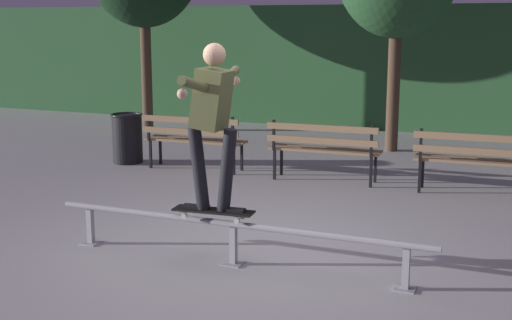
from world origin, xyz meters
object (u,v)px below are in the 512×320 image
object	(u,v)px
grind_rail	(233,231)
park_bench_leftmost	(193,136)
park_bench_left_center	(323,145)
park_bench_right_center	(477,156)
skateboard	(213,211)
skateboarder	(212,113)
trash_can	(127,137)

from	to	relation	value
grind_rail	park_bench_leftmost	world-z (taller)	park_bench_leftmost
grind_rail	park_bench_leftmost	size ratio (longest dim) A/B	2.36
park_bench_left_center	park_bench_right_center	bearing A→B (deg)	0.00
skateboard	skateboarder	bearing A→B (deg)	4.84
skateboard	park_bench_right_center	xyz separation A→B (m)	(2.05, 3.59, 0.04)
park_bench_leftmost	trash_can	xyz separation A→B (m)	(-1.27, 0.12, -0.12)
grind_rail	park_bench_left_center	world-z (taller)	park_bench_left_center
park_bench_leftmost	park_bench_left_center	bearing A→B (deg)	0.00
skateboarder	park_bench_leftmost	size ratio (longest dim) A/B	0.97
grind_rail	park_bench_leftmost	distance (m)	4.27
park_bench_left_center	grind_rail	bearing A→B (deg)	-86.30
skateboard	park_bench_right_center	size ratio (longest dim) A/B	0.49
grind_rail	park_bench_right_center	xyz separation A→B (m)	(1.85, 3.59, 0.21)
park_bench_left_center	park_bench_right_center	xyz separation A→B (m)	(2.08, 0.00, 0.00)
skateboarder	skateboard	bearing A→B (deg)	-175.16
park_bench_left_center	park_bench_right_center	size ratio (longest dim) A/B	1.00
skateboard	park_bench_left_center	size ratio (longest dim) A/B	0.49
grind_rail	trash_can	distance (m)	5.16
park_bench_leftmost	park_bench_left_center	xyz separation A→B (m)	(2.08, 0.00, 0.00)
skateboard	park_bench_left_center	world-z (taller)	park_bench_left_center
park_bench_leftmost	park_bench_left_center	distance (m)	2.08
grind_rail	skateboarder	bearing A→B (deg)	179.93
park_bench_left_center	trash_can	distance (m)	3.35
park_bench_right_center	trash_can	size ratio (longest dim) A/B	2.02
grind_rail	skateboard	bearing A→B (deg)	180.00
skateboarder	trash_can	bearing A→B (deg)	132.31
grind_rail	trash_can	bearing A→B (deg)	133.97
park_bench_right_center	skateboard	bearing A→B (deg)	-119.77
skateboarder	park_bench_leftmost	distance (m)	4.26
park_bench_left_center	trash_can	bearing A→B (deg)	177.90
skateboard	trash_can	bearing A→B (deg)	132.28
park_bench_right_center	grind_rail	bearing A→B (deg)	-117.24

